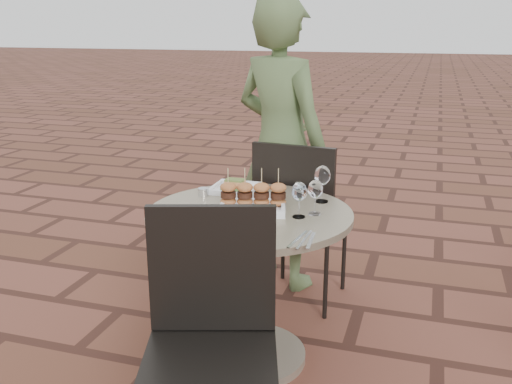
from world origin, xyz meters
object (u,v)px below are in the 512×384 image
(plate_sliders, at_px, (253,199))
(plate_tuna, at_px, (237,223))
(plate_salmon, at_px, (235,188))
(cafe_table, at_px, (250,263))
(diner, at_px, (281,145))
(chair_far, at_px, (299,211))
(chair_near, at_px, (211,323))

(plate_sliders, distance_m, plate_tuna, 0.25)
(plate_salmon, bearing_deg, cafe_table, -59.31)
(diner, height_order, plate_tuna, diner)
(chair_far, relative_size, chair_near, 1.00)
(cafe_table, xyz_separation_m, plate_tuna, (0.01, -0.20, 0.26))
(chair_near, distance_m, diner, 1.58)
(plate_sliders, relative_size, plate_tuna, 1.25)
(cafe_table, height_order, plate_sliders, plate_sliders)
(cafe_table, relative_size, diner, 0.54)
(chair_far, bearing_deg, plate_tuna, 90.54)
(chair_far, xyz_separation_m, chair_near, (-0.01, -1.25, 0.00))
(diner, height_order, plate_salmon, diner)
(cafe_table, relative_size, chair_near, 0.97)
(cafe_table, distance_m, diner, 0.96)
(cafe_table, bearing_deg, plate_salmon, 120.69)
(chair_near, height_order, plate_sliders, chair_near)
(chair_near, bearing_deg, diner, 78.90)
(chair_far, distance_m, plate_sliders, 0.60)
(chair_near, bearing_deg, chair_far, 72.07)
(cafe_table, height_order, diner, diner)
(cafe_table, xyz_separation_m, plate_sliders, (0.00, 0.04, 0.29))
(chair_far, distance_m, plate_tuna, 0.82)
(diner, bearing_deg, plate_salmon, 108.15)
(chair_near, height_order, diner, diner)
(chair_near, distance_m, plate_sliders, 0.74)
(plate_sliders, height_order, plate_tuna, plate_sliders)
(cafe_table, bearing_deg, chair_near, -83.41)
(chair_near, distance_m, plate_tuna, 0.50)
(plate_tuna, bearing_deg, chair_near, -82.26)
(cafe_table, bearing_deg, chair_far, 82.08)
(cafe_table, distance_m, chair_near, 0.66)
(chair_far, height_order, plate_tuna, chair_far)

